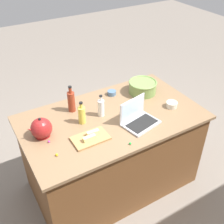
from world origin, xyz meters
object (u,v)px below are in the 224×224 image
at_px(butter_stick_left, 93,133).
at_px(ramekin_small, 112,93).
at_px(laptop, 138,118).
at_px(bottle_vinegar, 101,107).
at_px(cutting_board, 90,138).
at_px(ramekin_medium, 172,104).
at_px(butter_stick_right, 89,138).
at_px(mixing_bowl_large, 143,87).
at_px(kettle, 41,128).
at_px(bottle_soy, 71,101).
at_px(bottle_oil, 82,115).

bearing_deg(butter_stick_left, ramekin_small, -133.85).
height_order(laptop, bottle_vinegar, same).
xyz_separation_m(cutting_board, ramekin_medium, (-0.90, -0.03, 0.02)).
distance_m(bottle_vinegar, butter_stick_left, 0.31).
xyz_separation_m(cutting_board, butter_stick_left, (-0.04, -0.02, 0.03)).
distance_m(bottle_vinegar, butter_stick_right, 0.38).
bearing_deg(bottle_vinegar, cutting_board, 46.26).
height_order(mixing_bowl_large, kettle, kettle).
relative_size(bottle_soy, bottle_oil, 1.23).
relative_size(mixing_bowl_large, bottle_soy, 1.10).
bearing_deg(laptop, mixing_bowl_large, -129.81).
bearing_deg(butter_stick_right, laptop, -179.21).
bearing_deg(kettle, mixing_bowl_large, -172.63).
xyz_separation_m(kettle, cutting_board, (-0.33, 0.24, -0.07)).
relative_size(laptop, mixing_bowl_large, 1.19).
xyz_separation_m(mixing_bowl_large, ramekin_medium, (-0.09, 0.37, -0.04)).
bearing_deg(ramekin_small, bottle_soy, 6.80).
distance_m(butter_stick_left, butter_stick_right, 0.07).
relative_size(bottle_oil, ramekin_medium, 2.02).
bearing_deg(bottle_soy, butter_stick_left, 89.82).
relative_size(bottle_soy, bottle_vinegar, 1.23).
bearing_deg(bottle_oil, kettle, -0.43).
height_order(mixing_bowl_large, ramekin_small, mixing_bowl_large).
bearing_deg(ramekin_small, mixing_bowl_large, 157.53).
xyz_separation_m(laptop, kettle, (0.80, -0.26, 0.03)).
xyz_separation_m(bottle_oil, butter_stick_left, (0.00, 0.22, -0.05)).
bearing_deg(bottle_soy, cutting_board, 85.33).
xyz_separation_m(laptop, ramekin_small, (-0.04, -0.53, -0.02)).
height_order(bottle_vinegar, bottle_oil, same).
distance_m(bottle_oil, kettle, 0.37).
xyz_separation_m(bottle_soy, kettle, (0.37, 0.22, -0.03)).
height_order(cutting_board, ramekin_small, ramekin_small).
bearing_deg(butter_stick_right, ramekin_small, -134.50).
bearing_deg(bottle_oil, laptop, 149.15).
distance_m(bottle_soy, ramekin_medium, 0.97).
bearing_deg(cutting_board, butter_stick_right, 49.75).
bearing_deg(ramekin_medium, bottle_oil, -14.10).
height_order(mixing_bowl_large, butter_stick_left, mixing_bowl_large).
xyz_separation_m(bottle_soy, bottle_vinegar, (-0.20, 0.21, -0.02)).
distance_m(mixing_bowl_large, bottle_oil, 0.78).
bearing_deg(bottle_oil, butter_stick_left, 88.75).
distance_m(butter_stick_right, ramekin_medium, 0.92).
distance_m(mixing_bowl_large, bottle_soy, 0.78).
xyz_separation_m(bottle_vinegar, cutting_board, (0.24, 0.25, -0.08)).
xyz_separation_m(bottle_soy, cutting_board, (0.04, 0.46, -0.10)).
bearing_deg(kettle, ramekin_medium, 169.93).
bearing_deg(mixing_bowl_large, cutting_board, 25.78).
bearing_deg(laptop, butter_stick_right, 0.79).
bearing_deg(butter_stick_left, kettle, -31.16).
bearing_deg(bottle_vinegar, ramekin_small, -135.54).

